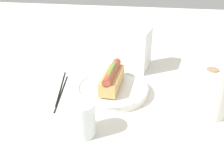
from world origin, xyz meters
name	(u,v)px	position (x,y,z in m)	size (l,w,h in m)	color
ground_plane	(118,92)	(0.00, 0.00, 0.00)	(2.40, 2.40, 0.00)	silver
serving_bowl	(112,89)	(0.01, -0.02, 0.02)	(0.23, 0.23, 0.03)	white
hotdog_front	(112,78)	(0.01, -0.02, 0.06)	(0.15, 0.06, 0.06)	tan
water_glass	(82,120)	(0.21, -0.06, 0.04)	(0.07, 0.07, 0.09)	white
paper_towel_roll	(208,92)	(0.07, 0.26, 0.07)	(0.11, 0.11, 0.13)	white
napkin_box	(142,50)	(-0.18, 0.06, 0.07)	(0.11, 0.04, 0.15)	white
chopstick_near	(61,92)	(0.03, -0.18, 0.00)	(0.01, 0.01, 0.22)	black
chopstick_far	(61,87)	(0.00, -0.19, 0.00)	(0.01, 0.01, 0.22)	black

